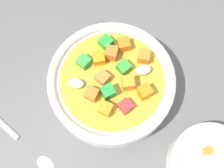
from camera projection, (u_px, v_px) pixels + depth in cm
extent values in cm
cube|color=#565451|center=(112.00, 91.00, 47.91)|extent=(140.00, 140.00, 2.00)
cylinder|color=white|center=(112.00, 85.00, 44.93)|extent=(19.04, 19.04, 4.31)
torus|color=white|center=(112.00, 79.00, 42.55)|extent=(19.11, 19.11, 1.21)
cylinder|color=#AF9229|center=(112.00, 80.00, 42.70)|extent=(15.56, 15.56, 0.40)
ellipsoid|color=beige|center=(144.00, 70.00, 42.30)|extent=(2.69, 2.04, 1.29)
cube|color=red|center=(126.00, 106.00, 40.55)|extent=(2.41, 2.41, 1.22)
cube|color=orange|center=(103.00, 75.00, 42.01)|extent=(2.42, 2.42, 1.39)
cube|color=#D46327|center=(113.00, 53.00, 42.89)|extent=(2.09, 2.09, 1.84)
cube|color=orange|center=(124.00, 44.00, 43.47)|extent=(2.04, 2.04, 1.65)
cube|color=orange|center=(128.00, 83.00, 41.30)|extent=(1.95, 1.95, 1.94)
cube|color=orange|center=(145.00, 92.00, 40.82)|extent=(2.33, 2.33, 2.04)
cube|color=orange|center=(99.00, 58.00, 42.80)|extent=(1.99, 1.99, 1.51)
cube|color=green|center=(108.00, 92.00, 40.86)|extent=(2.30, 2.30, 1.95)
cube|color=orange|center=(92.00, 94.00, 40.96)|extent=(2.28, 2.28, 1.56)
ellipsoid|color=beige|center=(76.00, 83.00, 41.71)|extent=(2.62, 1.90, 1.13)
cube|color=green|center=(84.00, 62.00, 42.70)|extent=(2.42, 2.42, 1.37)
cube|color=orange|center=(106.00, 109.00, 40.28)|extent=(2.30, 2.30, 1.51)
cube|color=orange|center=(144.00, 56.00, 42.83)|extent=(1.94, 1.94, 1.64)
cube|color=green|center=(124.00, 67.00, 42.38)|extent=(2.42, 2.42, 1.42)
cube|color=green|center=(106.00, 42.00, 43.67)|extent=(2.42, 2.42, 1.49)
ellipsoid|color=silver|center=(46.00, 164.00, 42.75)|extent=(3.66, 3.54, 0.71)
cylinder|color=white|center=(208.00, 165.00, 41.11)|extent=(11.30, 11.30, 4.08)
torus|color=white|center=(214.00, 164.00, 38.97)|extent=(11.41, 11.41, 0.90)
cube|color=orange|center=(208.00, 151.00, 39.25)|extent=(1.08, 1.08, 1.00)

